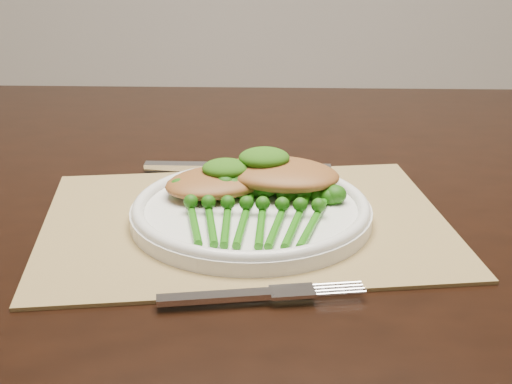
{
  "coord_description": "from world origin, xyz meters",
  "views": [
    {
      "loc": [
        -0.09,
        -0.75,
        1.06
      ],
      "look_at": [
        -0.09,
        -0.05,
        0.78
      ],
      "focal_mm": 50.0,
      "sensor_mm": 36.0,
      "label": 1
    }
  ],
  "objects_px": {
    "placemat": "(245,222)",
    "broccolini_bundle": "(253,218)",
    "dinner_plate": "(251,210)",
    "chicken_fillet_left": "(219,181)"
  },
  "relations": [
    {
      "from": "dinner_plate",
      "to": "broccolini_bundle",
      "type": "distance_m",
      "value": 0.04
    },
    {
      "from": "broccolini_bundle",
      "to": "placemat",
      "type": "bearing_deg",
      "value": 106.79
    },
    {
      "from": "dinner_plate",
      "to": "chicken_fillet_left",
      "type": "bearing_deg",
      "value": 129.27
    },
    {
      "from": "broccolini_bundle",
      "to": "chicken_fillet_left",
      "type": "bearing_deg",
      "value": 119.19
    },
    {
      "from": "placemat",
      "to": "chicken_fillet_left",
      "type": "distance_m",
      "value": 0.06
    },
    {
      "from": "placemat",
      "to": "broccolini_bundle",
      "type": "xyz_separation_m",
      "value": [
        0.01,
        -0.04,
        0.02
      ]
    },
    {
      "from": "dinner_plate",
      "to": "broccolini_bundle",
      "type": "xyz_separation_m",
      "value": [
        0.0,
        -0.04,
        0.01
      ]
    },
    {
      "from": "placemat",
      "to": "chicken_fillet_left",
      "type": "height_order",
      "value": "chicken_fillet_left"
    },
    {
      "from": "chicken_fillet_left",
      "to": "broccolini_bundle",
      "type": "relative_size",
      "value": 0.71
    },
    {
      "from": "dinner_plate",
      "to": "chicken_fillet_left",
      "type": "xyz_separation_m",
      "value": [
        -0.04,
        0.04,
        0.02
      ]
    }
  ]
}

